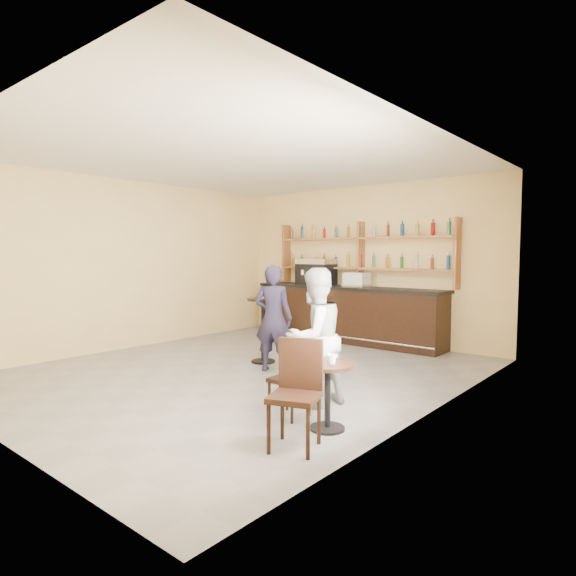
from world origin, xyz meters
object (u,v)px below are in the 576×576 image
Objects in this scene: bar_counter at (347,314)px; cafe_table at (327,396)px; pedestal_table at (263,330)px; patron_second at (315,337)px; chair_west at (289,378)px; espresso_machine at (316,272)px; pastry_case at (357,280)px; man_main at (273,318)px; chair_south at (294,396)px.

bar_counter is 5.07m from cafe_table.
pedestal_table is 2.41m from patron_second.
cafe_table is 0.56m from chair_west.
espresso_machine reaches higher than bar_counter.
pastry_case is 5.03m from cafe_table.
man_main is (0.28, -2.86, -0.46)m from pastry_case.
chair_south is at bearing -42.53° from pedestal_table.
chair_west is at bearing -54.27° from espresso_machine.
chair_west is (1.52, -1.45, -0.39)m from man_main.
bar_counter reaches higher than chair_south.
chair_south reaches higher than chair_west.
chair_south is at bearing 112.62° from man_main.
bar_counter is at bearing -156.24° from chair_west.
bar_counter is 4.76m from chair_west.
espresso_machine is 1.62× the size of pastry_case.
chair_west is at bearing 113.75° from man_main.
espresso_machine is 0.90× the size of chair_west.
man_main is 1.91× the size of chair_west.
cafe_table is at bearing -59.27° from bar_counter.
pastry_case is 2.65m from pedestal_table.
man_main is at bearing -81.14° from pastry_case.
bar_counter is at bearing -139.97° from patron_second.
patron_second is (-0.03, 0.50, 0.39)m from chair_west.
espresso_machine reaches higher than chair_west.
pastry_case reaches higher than cafe_table.
cafe_table is at bearing -35.13° from pedestal_table.
bar_counter is 0.75m from pastry_case.
patron_second is at bearing -51.21° from espresso_machine.
espresso_machine is at bearing 107.24° from pedestal_table.
man_main is at bearing 144.21° from cafe_table.
pastry_case is at bearing 2.40° from espresso_machine.
man_main reaches higher than chair_west.
man_main reaches higher than pedestal_table.
pedestal_table reaches higher than chair_west.
bar_counter reaches higher than chair_west.
pedestal_table is (-0.24, -2.53, -0.74)m from pastry_case.
bar_counter is at bearing -176.68° from pastry_case.
pastry_case is 0.69× the size of cafe_table.
espresso_machine reaches higher than man_main.
man_main is at bearing -135.07° from chair_west.
patron_second is at bearing 136.41° from cafe_table.
man_main is at bearing -79.80° from bar_counter.
pedestal_table is 0.65× the size of patron_second.
chair_west is 0.52× the size of patron_second.
bar_counter is 5.40× the size of espresso_machine.
man_main is 1.77m from patron_second.
bar_counter is 2.91m from man_main.
chair_west reaches higher than cafe_table.
bar_counter is 8.77× the size of pastry_case.
espresso_machine is at bearing -131.45° from patron_second.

